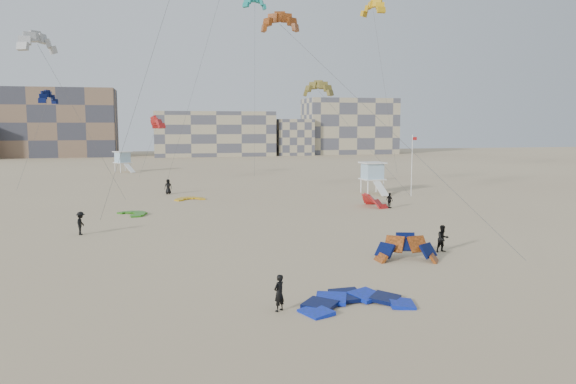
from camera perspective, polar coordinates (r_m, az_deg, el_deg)
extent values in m
plane|color=tan|center=(27.78, -2.76, -11.02)|extent=(320.00, 320.00, 0.00)
imported|color=black|center=(26.11, -0.92, -10.21)|extent=(0.75, 0.72, 1.72)
imported|color=black|center=(39.19, 15.45, -4.59)|extent=(0.98, 0.82, 1.83)
imported|color=black|center=(46.48, -20.31, -3.00)|extent=(0.83, 1.26, 1.82)
imported|color=black|center=(58.36, 10.28, -0.85)|extent=(0.68, 1.01, 1.60)
imported|color=black|center=(70.62, -12.08, 0.54)|extent=(0.99, 0.74, 1.85)
imported|color=black|center=(87.75, 9.34, 1.81)|extent=(0.79, 1.77, 1.85)
cylinder|color=#3F3F3F|center=(44.92, -14.86, 9.49)|extent=(6.70, 1.97, 19.52)
cylinder|color=#3F3F3F|center=(41.56, 8.75, 7.77)|extent=(8.98, 23.73, 16.49)
cylinder|color=#3F3F3F|center=(57.33, -20.02, 6.32)|extent=(7.20, 1.96, 14.79)
cylinder|color=#3F3F3F|center=(71.44, -8.97, 12.33)|extent=(8.66, 5.78, 28.87)
cylinder|color=#3F3F3F|center=(63.84, 7.48, 5.27)|extent=(7.11, 11.24, 11.64)
cylinder|color=#3F3F3F|center=(84.96, 9.89, 9.64)|extent=(6.20, 4.48, 23.57)
cylinder|color=#3F3F3F|center=(74.30, -24.48, 4.61)|extent=(2.76, 6.64, 10.80)
cylinder|color=#3F3F3F|center=(83.78, -3.40, 10.33)|extent=(0.76, 3.04, 25.20)
cylinder|color=#3F3F3F|center=(85.98, -13.98, 4.22)|extent=(2.78, 6.58, 7.72)
cube|color=white|center=(70.59, 8.56, 1.31)|extent=(2.81, 2.81, 0.13)
cube|color=#9DC0D7|center=(70.50, 8.57, 2.13)|extent=(2.30, 2.30, 1.90)
cube|color=white|center=(70.42, 8.59, 2.96)|extent=(2.91, 2.91, 0.15)
cube|color=white|center=(68.32, 9.33, 0.33)|extent=(1.10, 2.74, 1.57)
cube|color=white|center=(105.63, -16.44, 2.89)|extent=(3.50, 3.50, 0.13)
cube|color=#9DC0D7|center=(105.57, -16.46, 3.41)|extent=(2.88, 2.88, 1.82)
cube|color=white|center=(105.52, -16.48, 3.94)|extent=(3.63, 3.63, 0.15)
cube|color=white|center=(103.25, -16.51, 2.31)|extent=(2.13, 2.67, 1.51)
cylinder|color=white|center=(68.17, 12.47, 2.62)|extent=(0.09, 0.09, 7.34)
cube|color=#B01718|center=(68.13, 12.75, 5.32)|extent=(0.55, 0.02, 0.37)
cube|color=brown|center=(162.04, -22.03, 6.54)|extent=(28.00, 14.00, 18.00)
cube|color=tan|center=(156.74, -7.56, 5.89)|extent=(32.00, 16.00, 12.00)
cube|color=tan|center=(167.20, 6.24, 6.65)|extent=(26.00, 14.00, 16.00)
cube|color=tan|center=(158.36, 0.50, 5.60)|extent=(10.00, 10.00, 10.00)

